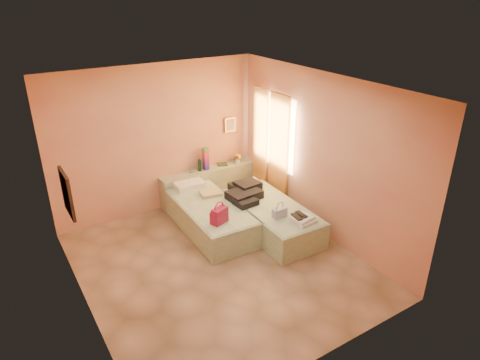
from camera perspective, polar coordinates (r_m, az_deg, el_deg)
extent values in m
plane|color=tan|center=(6.89, -2.77, -11.13)|extent=(4.50, 4.50, 0.00)
cube|color=tan|center=(8.08, -10.95, 5.23)|extent=(4.00, 0.02, 2.80)
cube|color=tan|center=(5.60, -21.22, -5.17)|extent=(0.02, 4.50, 2.80)
cube|color=tan|center=(7.28, 10.82, 3.06)|extent=(0.02, 4.50, 2.80)
cube|color=silver|center=(5.72, -3.35, 12.25)|extent=(4.00, 4.50, 0.02)
cube|color=#FED69D|center=(8.13, 4.83, 6.47)|extent=(0.02, 1.10, 1.40)
cube|color=orange|center=(8.11, 5.15, 3.79)|extent=(0.05, 0.55, 2.20)
cube|color=orange|center=(8.56, 2.73, 5.01)|extent=(0.05, 0.45, 2.20)
cube|color=black|center=(5.87, -22.09, -1.70)|extent=(0.04, 0.50, 0.60)
cube|color=#B48E3C|center=(8.68, -1.34, 7.39)|extent=(0.25, 0.04, 0.30)
cube|color=#A4AA8B|center=(8.72, -4.10, -0.50)|extent=(2.05, 0.30, 0.65)
cube|color=#B6D4AB|center=(7.66, -4.00, -4.95)|extent=(0.97, 2.03, 0.50)
cube|color=#B6D4AB|center=(7.63, 4.16, -5.07)|extent=(0.97, 2.03, 0.50)
cylinder|color=#163E24|center=(8.48, -5.40, 1.99)|extent=(0.07, 0.07, 0.24)
cube|color=#9C133B|center=(8.51, -4.61, 2.86)|extent=(0.11, 0.11, 0.45)
cylinder|color=#49875A|center=(8.48, -6.45, 1.15)|extent=(0.13, 0.13, 0.03)
cube|color=#254628|center=(8.76, -2.36, 2.10)|extent=(0.24, 0.21, 0.03)
cube|color=silver|center=(8.83, -0.37, 3.03)|extent=(0.24, 0.24, 0.24)
cube|color=#9C133B|center=(6.92, -2.80, -4.71)|extent=(0.32, 0.25, 0.27)
cube|color=tan|center=(7.87, -3.93, -1.76)|extent=(0.43, 0.37, 0.06)
cube|color=black|center=(7.72, 0.89, -1.74)|extent=(0.71, 0.71, 0.19)
cube|color=#395189|center=(7.13, 5.30, -4.37)|extent=(0.25, 0.11, 0.16)
cube|color=white|center=(7.04, 8.51, -5.23)|extent=(0.38, 0.33, 0.10)
cube|color=black|center=(7.01, 7.92, -4.75)|extent=(0.20, 0.25, 0.02)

